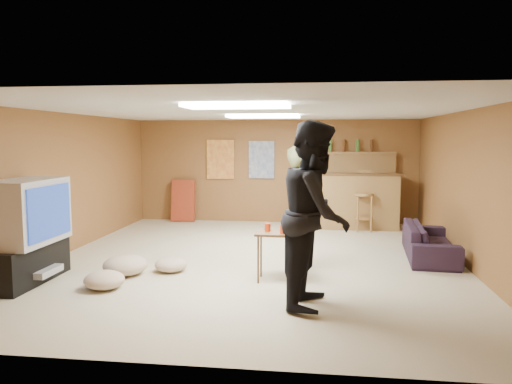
# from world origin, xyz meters

# --- Properties ---
(ground) EXTENTS (7.00, 7.00, 0.00)m
(ground) POSITION_xyz_m (0.00, 0.00, 0.00)
(ground) COLOR #B5A98A
(ground) RESTS_ON ground
(ceiling) EXTENTS (6.00, 7.00, 0.02)m
(ceiling) POSITION_xyz_m (0.00, 0.00, 2.20)
(ceiling) COLOR silver
(ceiling) RESTS_ON ground
(wall_back) EXTENTS (6.00, 0.02, 2.20)m
(wall_back) POSITION_xyz_m (0.00, 3.50, 1.10)
(wall_back) COLOR brown
(wall_back) RESTS_ON ground
(wall_front) EXTENTS (6.00, 0.02, 2.20)m
(wall_front) POSITION_xyz_m (0.00, -3.50, 1.10)
(wall_front) COLOR brown
(wall_front) RESTS_ON ground
(wall_left) EXTENTS (0.02, 7.00, 2.20)m
(wall_left) POSITION_xyz_m (-3.00, 0.00, 1.10)
(wall_left) COLOR brown
(wall_left) RESTS_ON ground
(wall_right) EXTENTS (0.02, 7.00, 2.20)m
(wall_right) POSITION_xyz_m (3.00, 0.00, 1.10)
(wall_right) COLOR brown
(wall_right) RESTS_ON ground
(tv_stand) EXTENTS (0.55, 1.30, 0.50)m
(tv_stand) POSITION_xyz_m (-2.72, -1.50, 0.25)
(tv_stand) COLOR black
(tv_stand) RESTS_ON ground
(dvd_box) EXTENTS (0.35, 0.50, 0.08)m
(dvd_box) POSITION_xyz_m (-2.50, -1.50, 0.15)
(dvd_box) COLOR #B2B2B7
(dvd_box) RESTS_ON tv_stand
(tv_body) EXTENTS (0.60, 1.10, 0.80)m
(tv_body) POSITION_xyz_m (-2.65, -1.50, 0.90)
(tv_body) COLOR #B2B2B7
(tv_body) RESTS_ON tv_stand
(tv_screen) EXTENTS (0.02, 0.95, 0.65)m
(tv_screen) POSITION_xyz_m (-2.34, -1.50, 0.90)
(tv_screen) COLOR navy
(tv_screen) RESTS_ON tv_body
(bar_counter) EXTENTS (2.00, 0.60, 1.10)m
(bar_counter) POSITION_xyz_m (1.50, 2.95, 0.55)
(bar_counter) COLOR olive
(bar_counter) RESTS_ON ground
(bar_lip) EXTENTS (2.10, 0.12, 0.05)m
(bar_lip) POSITION_xyz_m (1.50, 2.70, 1.10)
(bar_lip) COLOR #462D16
(bar_lip) RESTS_ON bar_counter
(bar_shelf) EXTENTS (2.00, 0.18, 0.05)m
(bar_shelf) POSITION_xyz_m (1.50, 3.40, 1.50)
(bar_shelf) COLOR olive
(bar_shelf) RESTS_ON bar_backing
(bar_backing) EXTENTS (2.00, 0.14, 0.60)m
(bar_backing) POSITION_xyz_m (1.50, 3.42, 1.20)
(bar_backing) COLOR olive
(bar_backing) RESTS_ON bar_counter
(poster_left) EXTENTS (0.60, 0.03, 0.85)m
(poster_left) POSITION_xyz_m (-1.20, 3.46, 1.35)
(poster_left) COLOR #BF3F26
(poster_left) RESTS_ON wall_back
(poster_right) EXTENTS (0.55, 0.03, 0.80)m
(poster_right) POSITION_xyz_m (-0.30, 3.46, 1.35)
(poster_right) COLOR #334C99
(poster_right) RESTS_ON wall_back
(folding_chair_stack) EXTENTS (0.50, 0.26, 0.91)m
(folding_chair_stack) POSITION_xyz_m (-2.00, 3.30, 0.45)
(folding_chair_stack) COLOR maroon
(folding_chair_stack) RESTS_ON ground
(ceiling_panel_front) EXTENTS (1.20, 0.60, 0.04)m
(ceiling_panel_front) POSITION_xyz_m (0.00, -1.50, 2.17)
(ceiling_panel_front) COLOR white
(ceiling_panel_front) RESTS_ON ceiling
(ceiling_panel_back) EXTENTS (1.20, 0.60, 0.04)m
(ceiling_panel_back) POSITION_xyz_m (0.00, 1.20, 2.17)
(ceiling_panel_back) COLOR white
(ceiling_panel_back) RESTS_ON ceiling
(person_olive) EXTENTS (0.43, 0.64, 1.70)m
(person_olive) POSITION_xyz_m (0.70, -0.42, 0.85)
(person_olive) COLOR olive
(person_olive) RESTS_ON ground
(person_black) EXTENTS (0.88, 1.06, 1.99)m
(person_black) POSITION_xyz_m (0.91, -1.88, 0.99)
(person_black) COLOR black
(person_black) RESTS_ON ground
(sofa) EXTENTS (0.82, 1.79, 0.51)m
(sofa) POSITION_xyz_m (2.62, 0.51, 0.25)
(sofa) COLOR black
(sofa) RESTS_ON ground
(tray_table) EXTENTS (0.49, 0.40, 0.63)m
(tray_table) POSITION_xyz_m (0.40, -1.02, 0.31)
(tray_table) COLOR #462D16
(tray_table) RESTS_ON ground
(cup_red_near) EXTENTS (0.10, 0.10, 0.10)m
(cup_red_near) POSITION_xyz_m (0.30, -0.97, 0.68)
(cup_red_near) COLOR red
(cup_red_near) RESTS_ON tray_table
(cup_red_far) EXTENTS (0.10, 0.10, 0.11)m
(cup_red_far) POSITION_xyz_m (0.51, -1.12, 0.68)
(cup_red_far) COLOR red
(cup_red_far) RESTS_ON tray_table
(cup_blue) EXTENTS (0.11, 0.11, 0.11)m
(cup_blue) POSITION_xyz_m (0.55, -0.90, 0.68)
(cup_blue) COLOR navy
(cup_blue) RESTS_ON tray_table
(bar_stool_left) EXTENTS (0.36, 0.36, 1.06)m
(bar_stool_left) POSITION_xyz_m (0.59, 2.77, 0.53)
(bar_stool_left) COLOR olive
(bar_stool_left) RESTS_ON ground
(bar_stool_right) EXTENTS (0.40, 0.40, 1.17)m
(bar_stool_right) POSITION_xyz_m (1.82, 2.63, 0.59)
(bar_stool_right) COLOR olive
(bar_stool_right) RESTS_ON ground
(cushion_near_tv) EXTENTS (0.71, 0.71, 0.26)m
(cushion_near_tv) POSITION_xyz_m (-1.60, -1.00, 0.13)
(cushion_near_tv) COLOR tan
(cushion_near_tv) RESTS_ON ground
(cushion_mid) EXTENTS (0.57, 0.57, 0.20)m
(cushion_mid) POSITION_xyz_m (-1.04, -0.77, 0.10)
(cushion_mid) COLOR tan
(cushion_mid) RESTS_ON ground
(cushion_far) EXTENTS (0.49, 0.49, 0.22)m
(cushion_far) POSITION_xyz_m (-1.60, -1.63, 0.11)
(cushion_far) COLOR tan
(cushion_far) RESTS_ON ground
(bottle_row) EXTENTS (1.48, 0.08, 0.26)m
(bottle_row) POSITION_xyz_m (1.30, 3.38, 1.65)
(bottle_row) COLOR #3F7233
(bottle_row) RESTS_ON bar_shelf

